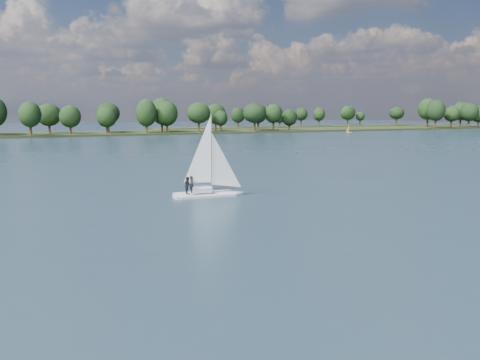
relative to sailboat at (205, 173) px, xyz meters
name	(u,v)px	position (x,y,z in m)	size (l,w,h in m)	color
ground	(144,155)	(9.62, 58.42, -2.73)	(700.00, 700.00, 0.00)	#233342
far_shore	(67,135)	(9.62, 170.42, -2.73)	(660.00, 40.00, 1.50)	black
far_shore_back	(325,127)	(169.62, 218.42, -2.73)	(220.00, 30.00, 1.40)	black
sailboat	(205,173)	(0.00, 0.00, 0.00)	(7.56, 2.63, 9.77)	silver
dinghy_orange	(349,130)	(126.10, 137.79, -1.77)	(2.67, 1.50, 4.03)	silver
treeline	(61,115)	(7.43, 166.54, 5.43)	(562.87, 73.75, 18.36)	black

